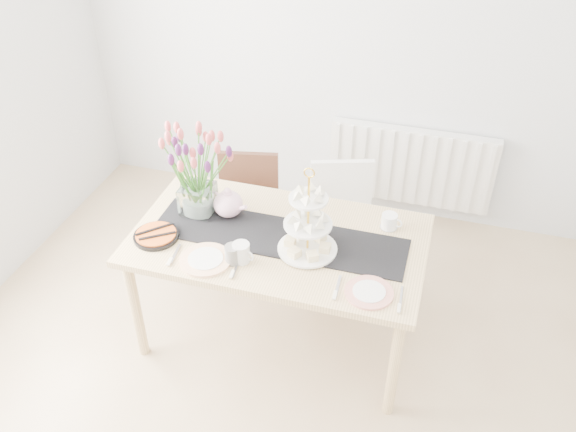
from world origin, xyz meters
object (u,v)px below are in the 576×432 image
(chair_white, at_px, (342,215))
(mug_white, at_px, (241,252))
(chair_brown, at_px, (248,205))
(tulip_vase, at_px, (194,159))
(tart_tin, at_px, (156,236))
(dining_table, at_px, (279,248))
(mug_grey, at_px, (233,254))
(teapot, at_px, (228,204))
(cake_stand, at_px, (308,231))
(plate_right, at_px, (369,292))
(radiator, at_px, (411,166))
(plate_left, at_px, (206,260))
(cream_jug, at_px, (389,221))

(chair_white, distance_m, mug_white, 1.03)
(chair_brown, distance_m, tulip_vase, 0.83)
(chair_brown, relative_size, tart_tin, 3.25)
(dining_table, bearing_deg, mug_white, -117.97)
(mug_grey, bearing_deg, mug_white, -13.56)
(teapot, bearing_deg, cake_stand, 1.68)
(mug_grey, relative_size, plate_right, 0.42)
(radiator, distance_m, chair_white, 0.85)
(tulip_vase, relative_size, cake_stand, 1.40)
(chair_brown, bearing_deg, radiator, 27.80)
(chair_white, height_order, tart_tin, chair_white)
(tulip_vase, relative_size, plate_left, 2.37)
(chair_brown, xyz_separation_m, mug_white, (0.28, -0.86, 0.34))
(radiator, height_order, teapot, teapot)
(radiator, height_order, dining_table, same)
(mug_white, relative_size, plate_left, 0.40)
(dining_table, bearing_deg, cake_stand, -20.50)
(cake_stand, bearing_deg, chair_white, 86.79)
(mug_grey, bearing_deg, tart_tin, 129.81)
(mug_white, height_order, plate_right, mug_white)
(radiator, bearing_deg, tulip_vase, -128.79)
(mug_white, distance_m, plate_left, 0.19)
(tulip_vase, xyz_separation_m, cream_jug, (1.07, 0.16, -0.31))
(tart_tin, relative_size, plate_left, 0.90)
(cream_jug, bearing_deg, plate_left, -135.73)
(dining_table, height_order, tart_tin, tart_tin)
(cream_jug, relative_size, plate_right, 0.37)
(chair_brown, relative_size, mug_white, 7.40)
(radiator, height_order, mug_white, mug_white)
(chair_brown, distance_m, cake_stand, 1.00)
(chair_white, relative_size, mug_white, 7.56)
(mug_white, xyz_separation_m, plate_left, (-0.18, -0.05, -0.05))
(tulip_vase, height_order, teapot, tulip_vase)
(radiator, relative_size, plate_right, 4.98)
(plate_right, bearing_deg, cream_jug, 89.03)
(cake_stand, bearing_deg, plate_right, -31.40)
(dining_table, relative_size, chair_brown, 1.99)
(chair_white, xyz_separation_m, plate_right, (0.33, -0.96, 0.28))
(tart_tin, xyz_separation_m, plate_left, (0.33, -0.10, -0.01))
(dining_table, relative_size, plate_right, 6.63)
(chair_brown, bearing_deg, mug_grey, -86.49)
(mug_white, relative_size, plate_right, 0.45)
(cake_stand, height_order, mug_grey, cake_stand)
(radiator, xyz_separation_m, tart_tin, (-1.21, -1.63, 0.31))
(teapot, bearing_deg, dining_table, 2.59)
(cream_jug, bearing_deg, tart_tin, -147.65)
(cream_jug, relative_size, mug_grey, 0.88)
(cake_stand, bearing_deg, chair_brown, 130.85)
(chair_white, xyz_separation_m, plate_left, (-0.53, -0.96, 0.28))
(chair_white, bearing_deg, chair_brown, 165.95)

